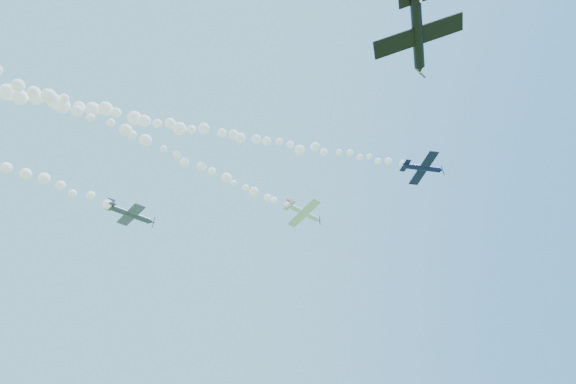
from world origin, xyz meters
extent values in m
cylinder|color=silver|center=(7.26, 1.91, 49.15)|extent=(5.31, 3.36, 1.01)
cone|color=silver|center=(10.02, 3.15, 49.03)|extent=(0.95, 0.98, 0.77)
cone|color=#9E1612|center=(10.40, 3.32, 49.02)|extent=(0.38, 0.37, 0.27)
cube|color=black|center=(10.30, 3.27, 49.02)|extent=(0.11, 0.29, 1.77)
cube|color=silver|center=(7.47, 2.00, 49.03)|extent=(4.11, 6.84, 0.70)
cube|color=silver|center=(4.97, 0.88, 49.30)|extent=(1.72, 2.53, 0.29)
cube|color=#9E1612|center=(4.90, 0.90, 49.81)|extent=(0.85, 0.53, 1.15)
sphere|color=black|center=(7.98, 2.26, 49.47)|extent=(0.89, 0.94, 0.75)
cylinder|color=#0D123C|center=(24.19, -6.37, 53.98)|extent=(6.12, 0.97, 1.31)
cone|color=#0D123C|center=(27.45, -6.24, 54.24)|extent=(0.78, 0.82, 0.86)
cone|color=white|center=(27.91, -6.22, 54.27)|extent=(0.33, 0.29, 0.31)
cube|color=black|center=(27.79, -6.23, 54.26)|extent=(0.20, 0.19, 1.92)
cube|color=#0D123C|center=(24.45, -6.36, 53.88)|extent=(1.83, 7.52, 0.41)
cube|color=#0D123C|center=(21.47, -6.48, 53.82)|extent=(0.97, 2.66, 0.20)
cube|color=white|center=(21.35, -6.50, 54.37)|extent=(1.05, 0.16, 1.28)
sphere|color=black|center=(25.01, -6.34, 54.43)|extent=(0.81, 0.77, 0.80)
cylinder|color=#3B4056|center=(-17.89, 2.46, 45.20)|extent=(6.24, 2.28, 1.08)
cone|color=#3B4056|center=(-14.85, 3.87, 45.31)|extent=(0.92, 0.98, 0.85)
cone|color=navy|center=(-14.43, 4.06, 45.33)|extent=(0.38, 0.36, 0.30)
cube|color=black|center=(-14.54, 4.01, 45.33)|extent=(0.21, 0.53, 1.95)
cube|color=#3B4056|center=(-17.66, 2.59, 45.09)|extent=(4.60, 7.44, 1.72)
cube|color=#3B4056|center=(-20.41, 1.28, 45.15)|extent=(1.92, 2.76, 0.65)
cube|color=navy|center=(-20.46, 1.14, 45.70)|extent=(0.99, 0.74, 1.26)
sphere|color=black|center=(-17.07, 2.75, 45.61)|extent=(1.02, 1.12, 0.90)
cylinder|color=black|center=(6.89, -37.21, 34.65)|extent=(1.82, 5.77, 1.34)
cone|color=black|center=(8.19, -34.44, 34.35)|extent=(0.89, 0.85, 0.83)
cone|color=yellow|center=(8.37, -34.05, 34.31)|extent=(0.32, 0.35, 0.30)
cube|color=black|center=(8.32, -34.16, 34.32)|extent=(0.48, 0.44, 1.77)
cube|color=black|center=(7.01, -37.02, 34.52)|extent=(6.82, 4.02, 2.04)
sphere|color=black|center=(7.16, -36.41, 34.92)|extent=(1.02, 1.01, 0.89)
camera|label=1|loc=(-6.18, -53.50, 2.00)|focal=30.00mm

